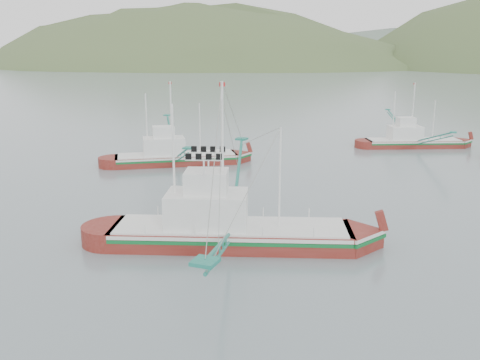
% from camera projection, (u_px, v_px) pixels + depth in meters
% --- Properties ---
extents(ground, '(1200.00, 1200.00, 0.00)m').
position_uv_depth(ground, '(211.00, 240.00, 39.73)').
color(ground, slate).
rests_on(ground, ground).
extents(main_boat, '(17.78, 30.30, 12.62)m').
position_uv_depth(main_boat, '(229.00, 212.00, 38.13)').
color(main_boat, maroon).
rests_on(main_boat, ground).
extents(bg_boat_left, '(18.72, 24.25, 10.81)m').
position_uv_depth(bg_boat_left, '(175.00, 146.00, 65.07)').
color(bg_boat_left, maroon).
rests_on(bg_boat_left, ground).
extents(bg_boat_far, '(13.77, 23.20, 9.88)m').
position_uv_depth(bg_boat_far, '(414.00, 133.00, 76.39)').
color(bg_boat_far, maroon).
rests_on(bg_boat_far, ground).
extents(headland_left, '(448.00, 308.00, 210.00)m').
position_uv_depth(headland_left, '(189.00, 66.00, 428.61)').
color(headland_left, '#465B2E').
rests_on(headland_left, ground).
extents(ridge_distant, '(960.00, 400.00, 240.00)m').
position_uv_depth(ridge_distant, '(466.00, 62.00, 536.54)').
color(ridge_distant, slate).
rests_on(ridge_distant, ground).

